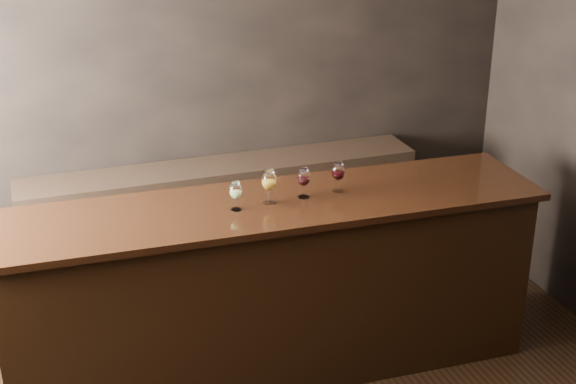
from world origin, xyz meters
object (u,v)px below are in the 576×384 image
object	(u,v)px
bar_counter	(272,291)
glass_white	(236,191)
glass_red_b	(338,172)
back_bar_shelf	(224,230)
glass_amber	(269,181)
glass_red_a	(304,178)

from	to	relation	value
bar_counter	glass_white	distance (m)	0.74
glass_white	bar_counter	bearing A→B (deg)	8.82
bar_counter	glass_red_b	xyz separation A→B (m)	(0.42, 0.02, 0.71)
glass_white	back_bar_shelf	bearing A→B (deg)	79.85
back_bar_shelf	bar_counter	bearing A→B (deg)	-88.03
glass_amber	glass_red_a	world-z (taller)	glass_amber
bar_counter	glass_amber	size ratio (longest dim) A/B	15.69
bar_counter	glass_red_b	distance (m)	0.83
bar_counter	glass_white	bearing A→B (deg)	-169.28
back_bar_shelf	glass_red_a	distance (m)	1.28
glass_white	glass_amber	distance (m)	0.21
glass_white	glass_amber	size ratio (longest dim) A/B	0.84
bar_counter	back_bar_shelf	size ratio (longest dim) A/B	1.12
glass_white	glass_red_b	distance (m)	0.65
glass_white	glass_red_a	distance (m)	0.43
bar_counter	back_bar_shelf	xyz separation A→B (m)	(-0.03, 1.02, -0.04)
glass_red_a	glass_red_b	bearing A→B (deg)	3.70
bar_counter	glass_red_a	size ratio (longest dim) A/B	17.37
back_bar_shelf	glass_white	xyz separation A→B (m)	(-0.19, -1.05, 0.75)
back_bar_shelf	glass_red_a	world-z (taller)	glass_red_a
bar_counter	back_bar_shelf	distance (m)	1.02
glass_red_b	glass_amber	bearing A→B (deg)	-176.73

